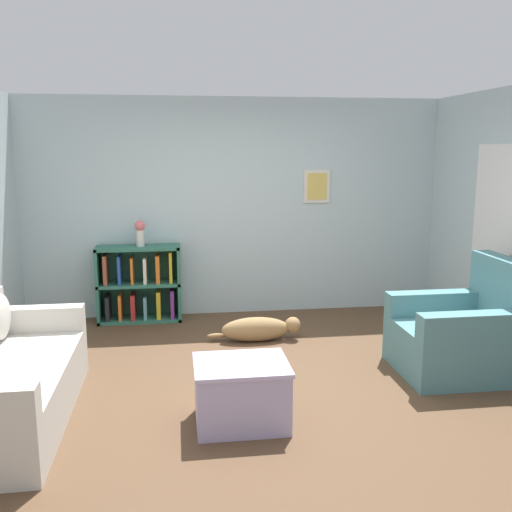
# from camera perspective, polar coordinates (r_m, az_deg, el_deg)

# --- Properties ---
(ground_plane) EXTENTS (14.00, 14.00, 0.00)m
(ground_plane) POSITION_cam_1_polar(r_m,az_deg,el_deg) (5.08, 0.64, -12.58)
(ground_plane) COLOR brown
(wall_back) EXTENTS (5.60, 0.13, 2.60)m
(wall_back) POSITION_cam_1_polar(r_m,az_deg,el_deg) (6.93, -2.12, 4.88)
(wall_back) COLOR silver
(wall_back) RESTS_ON ground_plane
(couch) EXTENTS (0.85, 1.91, 0.82)m
(couch) POSITION_cam_1_polar(r_m,az_deg,el_deg) (4.71, -24.15, -11.50)
(couch) COLOR beige
(couch) RESTS_ON ground_plane
(bookshelf) EXTENTS (0.96, 0.34, 0.89)m
(bookshelf) POSITION_cam_1_polar(r_m,az_deg,el_deg) (6.84, -11.55, -2.85)
(bookshelf) COLOR #2D6B56
(bookshelf) RESTS_ON ground_plane
(recliner_chair) EXTENTS (1.04, 0.90, 1.04)m
(recliner_chair) POSITION_cam_1_polar(r_m,az_deg,el_deg) (5.53, 20.05, -7.38)
(recliner_chair) COLOR slate
(recliner_chair) RESTS_ON ground_plane
(coffee_table) EXTENTS (0.69, 0.55, 0.47)m
(coffee_table) POSITION_cam_1_polar(r_m,az_deg,el_deg) (4.31, -1.48, -13.38)
(coffee_table) COLOR #ADA3CC
(coffee_table) RESTS_ON ground_plane
(dog) EXTENTS (0.99, 0.23, 0.26)m
(dog) POSITION_cam_1_polar(r_m,az_deg,el_deg) (6.06, 0.26, -7.30)
(dog) COLOR #9E7A4C
(dog) RESTS_ON ground_plane
(vase) EXTENTS (0.12, 0.12, 0.30)m
(vase) POSITION_cam_1_polar(r_m,az_deg,el_deg) (6.70, -11.52, 2.40)
(vase) COLOR silver
(vase) RESTS_ON bookshelf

